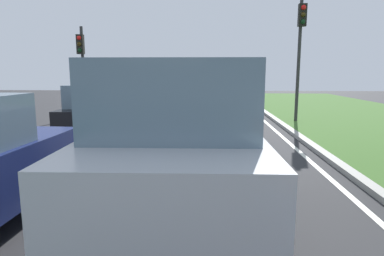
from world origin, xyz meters
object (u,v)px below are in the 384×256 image
traffic_light_near_right (300,40)px  traffic_light_overhead_left (82,58)px  car_suv_ahead (179,147)px  car_hatchback_far (99,112)px

traffic_light_near_right → traffic_light_overhead_left: 9.98m
traffic_light_overhead_left → car_suv_ahead: bearing=-63.7°
car_hatchback_far → traffic_light_near_right: bearing=27.0°
traffic_light_near_right → car_hatchback_far: bearing=-151.2°
traffic_light_overhead_left → car_hatchback_far: bearing=-64.7°
car_suv_ahead → traffic_light_overhead_left: bearing=115.2°
car_hatchback_far → traffic_light_overhead_left: traffic_light_overhead_left is taller
traffic_light_near_right → traffic_light_overhead_left: size_ratio=1.22×
car_suv_ahead → traffic_light_overhead_left: 12.88m
car_hatchback_far → traffic_light_near_right: size_ratio=0.71×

